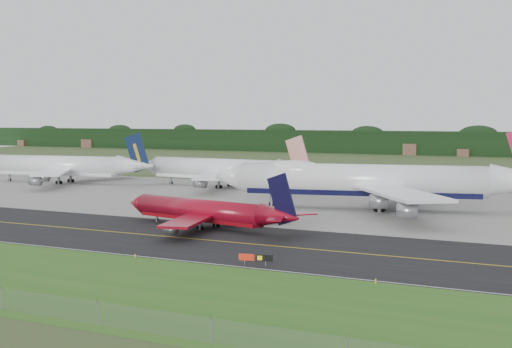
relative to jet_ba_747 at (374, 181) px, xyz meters
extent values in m
plane|color=#31431F|center=(-16.26, -43.27, -6.05)|extent=(600.00, 600.00, 0.00)
cube|color=#2A5F1C|center=(-16.26, -78.27, -6.05)|extent=(400.00, 30.00, 0.01)
cube|color=black|center=(-16.26, -47.27, -6.04)|extent=(400.00, 32.00, 0.02)
cube|color=gray|center=(-16.26, 7.73, -6.04)|extent=(400.00, 78.00, 0.01)
cube|color=gold|center=(-16.26, -47.27, -6.02)|extent=(400.00, 0.40, 0.00)
cube|color=silver|center=(-16.26, -62.77, -6.02)|extent=(400.00, 0.25, 0.00)
cube|color=black|center=(-16.26, 231.73, -0.05)|extent=(700.00, 24.00, 12.00)
cylinder|color=white|center=(-2.50, -0.51, 0.19)|extent=(51.00, 16.40, 6.44)
cube|color=black|center=(-2.50, -0.51, -1.90)|extent=(48.19, 14.32, 2.25)
cone|color=white|center=(-30.47, -6.18, 0.19)|extent=(7.50, 7.57, 6.44)
ellipsoid|color=white|center=(-16.42, -3.33, 1.96)|extent=(13.97, 7.98, 4.11)
cube|color=white|center=(8.99, -12.82, -0.94)|extent=(24.43, 28.53, 0.55)
cube|color=white|center=(3.28, 15.31, -0.94)|extent=(15.62, 30.05, 0.55)
cylinder|color=gray|center=(4.99, -13.00, -2.70)|extent=(3.99, 3.35, 2.71)
cylinder|color=gray|center=(-0.47, 13.91, -2.70)|extent=(3.99, 3.35, 2.71)
cylinder|color=gray|center=(13.17, -24.07, -2.70)|extent=(3.99, 3.35, 2.71)
cylinder|color=gray|center=(2.75, 27.30, -2.70)|extent=(3.99, 3.35, 2.71)
cylinder|color=black|center=(-21.39, -4.34, -5.47)|extent=(1.24, 0.74, 1.16)
cylinder|color=slate|center=(2.18, -3.17, -3.90)|extent=(1.06, 1.06, 4.31)
cylinder|color=black|center=(2.18, -3.17, -5.47)|extent=(1.25, 0.80, 1.16)
cylinder|color=slate|center=(0.77, 3.77, -3.90)|extent=(1.06, 1.06, 4.31)
cylinder|color=black|center=(0.77, 3.77, -5.47)|extent=(1.25, 0.80, 1.16)
cylinder|color=maroon|center=(-20.52, -36.21, -3.00)|extent=(27.82, 9.29, 3.74)
cube|color=maroon|center=(-20.52, -36.21, -4.21)|extent=(26.28, 8.09, 1.31)
cone|color=maroon|center=(-35.74, -33.04, -3.00)|extent=(4.14, 4.37, 3.74)
cone|color=maroon|center=(-3.42, -39.76, -2.72)|extent=(7.90, 5.15, 3.74)
cube|color=maroon|center=(-17.44, -44.71, -3.65)|extent=(8.39, 16.13, 0.42)
cube|color=maroon|center=(-14.31, -29.63, -3.65)|extent=(13.21, 15.32, 0.42)
cube|color=black|center=(-2.91, -39.87, 0.10)|extent=(5.84, 1.49, 8.51)
cylinder|color=gray|center=(-18.47, -48.26, -4.67)|extent=(2.32, 1.95, 1.57)
cylinder|color=gray|center=(-13.84, -25.97, -4.67)|extent=(2.32, 1.95, 1.57)
cylinder|color=black|center=(-30.80, -34.07, -5.71)|extent=(0.72, 0.43, 0.67)
cylinder|color=slate|center=(-18.77, -38.67, -5.09)|extent=(0.62, 0.62, 1.93)
cylinder|color=black|center=(-18.77, -38.67, -5.71)|extent=(0.73, 0.47, 0.67)
cylinder|color=slate|center=(-17.94, -34.64, -5.09)|extent=(0.62, 0.62, 1.93)
cylinder|color=black|center=(-17.94, -34.64, -5.71)|extent=(0.73, 0.47, 0.67)
cylinder|color=white|center=(-101.90, 17.74, -0.83)|extent=(42.00, 11.55, 5.60)
cube|color=white|center=(-101.90, 17.74, -2.65)|extent=(39.74, 9.87, 1.96)
cone|color=white|center=(-75.87, 21.54, -0.41)|extent=(11.68, 7.12, 5.60)
cube|color=white|center=(-92.65, 6.51, -1.81)|extent=(19.95, 24.92, 0.49)
cube|color=white|center=(-96.25, 31.14, -1.81)|extent=(14.35, 25.99, 0.49)
cube|color=#0C1937|center=(-75.25, 21.63, 3.29)|extent=(7.82, 1.57, 11.29)
cylinder|color=gray|center=(-95.95, 6.58, -3.33)|extent=(3.36, 2.77, 2.35)
cylinder|color=gray|center=(-99.39, 30.13, -3.33)|extent=(3.36, 2.77, 2.35)
cylinder|color=gray|center=(-89.40, -3.40, -3.33)|extent=(3.36, 2.77, 2.35)
cylinder|color=gray|center=(-95.96, 41.56, -3.33)|extent=(3.36, 2.77, 2.35)
cylinder|color=black|center=(-117.56, 15.45, -5.55)|extent=(1.06, 0.59, 1.01)
cylinder|color=slate|center=(-98.16, 15.17, -4.28)|extent=(0.89, 0.89, 3.54)
cylinder|color=black|center=(-98.16, 15.17, -5.55)|extent=(1.07, 0.64, 1.01)
cylinder|color=slate|center=(-99.05, 21.26, -4.28)|extent=(0.89, 0.89, 3.54)
cylinder|color=black|center=(-99.05, 21.26, -5.55)|extent=(1.07, 0.64, 1.01)
cylinder|color=white|center=(-53.66, 27.79, -0.91)|extent=(40.04, 8.13, 5.52)
cube|color=white|center=(-53.66, 27.79, -2.70)|extent=(37.96, 6.62, 1.93)
cone|color=white|center=(-75.97, 29.26, -0.91)|extent=(5.32, 5.84, 5.52)
cone|color=white|center=(-28.59, 26.13, -0.49)|extent=(10.83, 6.20, 5.52)
cube|color=white|center=(-47.45, 15.97, -1.88)|extent=(14.94, 23.83, 0.50)
cube|color=white|center=(-45.96, 38.69, -1.88)|extent=(17.25, 23.42, 0.50)
cube|color=#AD1D0C|center=(-27.97, 26.09, 3.09)|extent=(7.63, 0.94, 10.98)
cylinder|color=gray|center=(-48.14, 10.56, -3.38)|extent=(3.16, 2.51, 2.32)
cylinder|color=gray|center=(-45.93, 44.15, -3.38)|extent=(3.16, 2.51, 2.32)
cylinder|color=black|center=(-68.73, 28.78, -5.55)|extent=(1.02, 0.51, 0.99)
cylinder|color=slate|center=(-50.68, 24.55, -4.31)|extent=(0.82, 0.82, 3.48)
cylinder|color=black|center=(-50.68, 24.55, -5.55)|extent=(1.02, 0.56, 0.99)
cylinder|color=slate|center=(-50.28, 30.61, -4.31)|extent=(0.82, 0.82, 3.48)
cylinder|color=black|center=(-50.28, 30.61, -5.55)|extent=(1.02, 0.56, 0.99)
cylinder|color=slate|center=(1.54, -61.58, -5.72)|extent=(0.11, 0.11, 0.65)
cylinder|color=slate|center=(4.28, -60.95, -5.72)|extent=(0.11, 0.11, 0.65)
cube|color=#9A1B0B|center=(1.82, -61.52, -4.98)|extent=(2.04, 0.62, 0.84)
cube|color=black|center=(3.55, -61.12, -4.98)|extent=(0.95, 0.37, 0.84)
cube|color=black|center=(4.64, -60.87, -4.98)|extent=(1.13, 0.41, 0.84)
cylinder|color=yellow|center=(-14.16, -63.77, -5.80)|extent=(0.16, 0.16, 0.50)
cylinder|color=yellow|center=(19.73, -63.77, -5.80)|extent=(0.16, 0.16, 0.50)
camera|label=1|loc=(43.27, -142.44, 13.00)|focal=50.00mm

